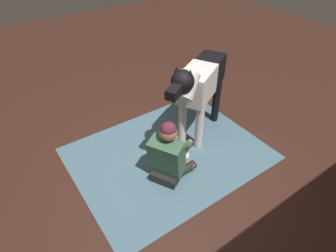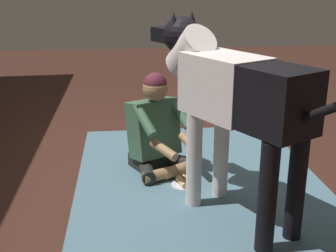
# 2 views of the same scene
# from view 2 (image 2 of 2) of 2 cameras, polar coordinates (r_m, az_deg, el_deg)

# --- Properties ---
(ground_plane) EXTENTS (14.05, 14.05, 0.00)m
(ground_plane) POSITION_cam_2_polar(r_m,az_deg,el_deg) (3.87, 1.42, -5.40)
(ground_plane) COLOR #3C2118
(area_rug) EXTENTS (2.53, 1.98, 0.01)m
(area_rug) POSITION_cam_2_polar(r_m,az_deg,el_deg) (3.69, 3.87, -6.64)
(area_rug) COLOR slate
(area_rug) RESTS_ON ground
(person_sitting_on_floor) EXTENTS (0.71, 0.63, 0.84)m
(person_sitting_on_floor) POSITION_cam_2_polar(r_m,az_deg,el_deg) (3.73, -1.46, -0.66)
(person_sitting_on_floor) COLOR black
(person_sitting_on_floor) RESTS_ON ground
(large_dog) EXTENTS (1.51, 0.91, 1.34)m
(large_dog) POSITION_cam_2_polar(r_m,az_deg,el_deg) (2.90, 8.11, 4.17)
(large_dog) COLOR silver
(large_dog) RESTS_ON ground
(hot_dog_on_plate) EXTENTS (0.21, 0.21, 0.06)m
(hot_dog_on_plate) POSITION_cam_2_polar(r_m,az_deg,el_deg) (3.54, 2.12, -7.30)
(hot_dog_on_plate) COLOR silver
(hot_dog_on_plate) RESTS_ON ground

